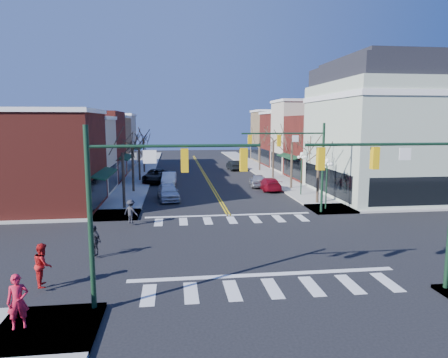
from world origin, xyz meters
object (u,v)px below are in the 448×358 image
object	(u,v)px
lamppost_corner	(327,175)
pedestrian_dark_a	(94,240)
victorian_corner	(386,128)
car_right_mid	(258,180)
car_right_near	(269,184)
car_left_near	(168,192)
lamppost_midblock	(302,166)
car_left_mid	(169,179)
car_left_far	(156,176)
pedestrian_red_b	(43,265)
pedestrian_red_a	(18,301)
car_right_far	(234,165)
pedestrian_dark_b	(131,211)

from	to	relation	value
lamppost_corner	pedestrian_dark_a	xyz separation A→B (m)	(-16.75, -9.57, -1.99)
victorian_corner	car_right_mid	world-z (taller)	victorian_corner
car_right_near	lamppost_corner	bearing A→B (deg)	103.24
car_left_near	car_right_near	distance (m)	11.45
lamppost_midblock	car_left_mid	distance (m)	15.78
car_left_far	pedestrian_red_b	bearing A→B (deg)	-90.81
lamppost_corner	car_left_near	xyz separation A→B (m)	(-13.00, 6.00, -2.18)
pedestrian_red_a	pedestrian_red_b	world-z (taller)	pedestrian_red_a
car_left_mid	car_right_mid	distance (m)	10.26
car_right_far	pedestrian_red_b	distance (m)	44.17
victorian_corner	pedestrian_dark_a	size ratio (longest dim) A/B	8.68
lamppost_midblock	car_right_near	size ratio (longest dim) A/B	0.93
car_right_far	pedestrian_red_a	world-z (taller)	pedestrian_red_a
car_left_mid	pedestrian_dark_b	size ratio (longest dim) A/B	2.57
car_left_near	pedestrian_dark_a	distance (m)	16.01
car_right_mid	pedestrian_dark_b	world-z (taller)	pedestrian_dark_b
victorian_corner	car_left_far	world-z (taller)	victorian_corner
car_left_near	car_left_far	xyz separation A→B (m)	(-1.60, 11.29, 0.01)
lamppost_corner	car_left_near	distance (m)	14.48
pedestrian_dark_b	car_right_near	bearing A→B (deg)	-105.73
car_left_near	pedestrian_red_a	world-z (taller)	pedestrian_red_a
car_left_far	pedestrian_dark_b	xyz separation A→B (m)	(-0.90, -20.17, 0.21)
car_left_near	car_left_mid	size ratio (longest dim) A/B	1.05
victorian_corner	pedestrian_dark_a	world-z (taller)	victorian_corner
pedestrian_red_a	car_left_near	bearing A→B (deg)	59.97
car_right_far	pedestrian_dark_b	size ratio (longest dim) A/B	2.60
car_left_far	pedestrian_dark_a	bearing A→B (deg)	-88.70
victorian_corner	pedestrian_dark_b	size ratio (longest dim) A/B	8.36
pedestrian_dark_a	pedestrian_dark_b	size ratio (longest dim) A/B	0.96
lamppost_corner	pedestrian_dark_a	world-z (taller)	lamppost_corner
victorian_corner	lamppost_corner	bearing A→B (deg)	-144.14
pedestrian_dark_b	car_right_mid	bearing A→B (deg)	-99.15
car_right_far	pedestrian_red_a	size ratio (longest dim) A/B	2.29
car_right_near	pedestrian_red_a	size ratio (longest dim) A/B	2.41
lamppost_midblock	car_right_mid	bearing A→B (deg)	116.71
victorian_corner	pedestrian_red_a	xyz separation A→B (m)	(-26.20, -23.15, -5.54)
car_left_mid	victorian_corner	bearing A→B (deg)	-20.60
car_right_far	pedestrian_red_a	xyz separation A→B (m)	(-14.50, -45.32, 0.39)
car_left_mid	car_right_far	xyz separation A→B (m)	(9.60, 13.01, 0.01)
car_left_far	car_right_near	xyz separation A→B (m)	(12.28, -7.16, -0.12)
car_left_mid	car_right_far	distance (m)	16.17
victorian_corner	pedestrian_red_a	world-z (taller)	victorian_corner
lamppost_midblock	car_left_near	world-z (taller)	lamppost_midblock
pedestrian_red_b	pedestrian_dark_b	xyz separation A→B (m)	(2.70, 10.57, -0.10)
car_right_mid	pedestrian_dark_a	distance (m)	26.04
lamppost_corner	car_left_near	bearing A→B (deg)	155.23
lamppost_midblock	pedestrian_dark_a	size ratio (longest dim) A/B	2.64
lamppost_corner	car_right_near	size ratio (longest dim) A/B	0.93
car_right_near	car_right_mid	world-z (taller)	car_right_mid
lamppost_midblock	car_left_far	xyz separation A→B (m)	(-14.60, 10.79, -2.17)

